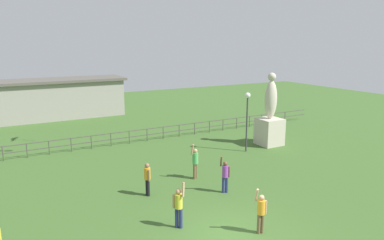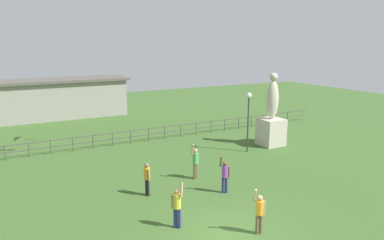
{
  "view_description": "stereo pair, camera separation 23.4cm",
  "coord_description": "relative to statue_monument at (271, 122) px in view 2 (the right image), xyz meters",
  "views": [
    {
      "loc": [
        -7.23,
        -10.02,
        7.19
      ],
      "look_at": [
        1.22,
        5.34,
        3.35
      ],
      "focal_mm": 33.71,
      "sensor_mm": 36.0,
      "label": 1
    },
    {
      "loc": [
        -7.03,
        -10.14,
        7.19
      ],
      "look_at": [
        1.22,
        5.34,
        3.35
      ],
      "focal_mm": 33.71,
      "sensor_mm": 36.0,
      "label": 2
    }
  ],
  "objects": [
    {
      "name": "ground_plane",
      "position": [
        -9.48,
        -8.98,
        -1.68
      ],
      "size": [
        80.0,
        80.0,
        0.0
      ],
      "primitive_type": "plane",
      "color": "#3D6028"
    },
    {
      "name": "statue_monument",
      "position": [
        0.0,
        0.0,
        0.0
      ],
      "size": [
        1.57,
        1.57,
        5.1
      ],
      "color": "beige",
      "rests_on": "ground_plane"
    },
    {
      "name": "lamppost",
      "position": [
        -2.43,
        -0.54,
        1.24
      ],
      "size": [
        0.36,
        0.36,
        3.96
      ],
      "color": "#38383D",
      "rests_on": "ground_plane"
    },
    {
      "name": "person_1",
      "position": [
        -7.8,
        -3.16,
        -0.7
      ],
      "size": [
        0.52,
        0.31,
        1.95
      ],
      "color": "brown",
      "rests_on": "ground_plane"
    },
    {
      "name": "person_2",
      "position": [
        -7.43,
        -5.45,
        -0.74
      ],
      "size": [
        0.47,
        0.39,
        1.86
      ],
      "color": "navy",
      "rests_on": "ground_plane"
    },
    {
      "name": "person_3",
      "position": [
        -10.92,
        -7.39,
        -0.71
      ],
      "size": [
        0.4,
        0.46,
        1.93
      ],
      "color": "navy",
      "rests_on": "ground_plane"
    },
    {
      "name": "person_4",
      "position": [
        -8.37,
        -9.26,
        -0.75
      ],
      "size": [
        0.48,
        0.34,
        1.84
      ],
      "color": "brown",
      "rests_on": "ground_plane"
    },
    {
      "name": "person_5",
      "position": [
        -10.84,
        -3.96,
        -0.75
      ],
      "size": [
        0.3,
        0.49,
        1.61
      ],
      "color": "black",
      "rests_on": "ground_plane"
    },
    {
      "name": "waterfront_railing",
      "position": [
        -9.87,
        5.02,
        -1.06
      ],
      "size": [
        36.01,
        0.06,
        0.95
      ],
      "color": "#4C4742",
      "rests_on": "ground_plane"
    },
    {
      "name": "pavilion_building",
      "position": [
        -11.81,
        17.02,
        0.2
      ],
      "size": [
        13.06,
        4.27,
        3.71
      ],
      "color": "gray",
      "rests_on": "ground_plane"
    }
  ]
}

